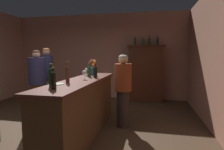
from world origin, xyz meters
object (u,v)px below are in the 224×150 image
Objects in this scene: wine_bottle_syrah at (89,70)px; display_bottle_center at (149,41)px; bartender at (123,88)px; wine_glass_mid at (86,70)px; patron_by_cabinet at (47,76)px; wine_bottle_merlot at (95,71)px; wine_glass_front at (86,70)px; wine_bottle_riesling at (51,76)px; display_bottle_midleft at (143,41)px; display_bottle_midright at (158,41)px; display_cabinet at (146,72)px; cheese_plate at (57,84)px; bar_counter at (82,108)px; patron_tall at (37,82)px; wine_bottle_malbec at (53,80)px; wine_bottle_chardonnay at (67,74)px; wine_glass_rear at (84,73)px; display_bottle_left at (135,41)px; flower_arrangement at (93,68)px.

display_bottle_center reaches higher than wine_bottle_syrah.
bartender is at bearing 8.71° from wine_bottle_syrah.
patron_by_cabinet reaches higher than wine_glass_mid.
wine_bottle_merlot is 1.99× the size of wine_glass_front.
wine_bottle_riesling is 2.33× the size of wine_glass_front.
display_bottle_midleft is 0.99× the size of display_bottle_midright.
display_cabinet is 2.58m from wine_glass_mid.
bar_counter is at bearing 73.86° from cheese_plate.
wine_bottle_merlot is 1.86m from patron_by_cabinet.
patron_by_cabinet is 1.04× the size of patron_tall.
patron_tall is (0.11, -0.61, -0.06)m from patron_by_cabinet.
wine_glass_front is at bearing 91.32° from cheese_plate.
wine_bottle_chardonnay is at bearing 97.56° from wine_bottle_malbec.
display_bottle_midright is (1.42, 3.93, 0.76)m from wine_bottle_malbec.
display_bottle_midright is at bearing -0.00° from display_bottle_midleft.
wine_glass_rear is at bearing -109.55° from display_cabinet.
cheese_plate is (-1.22, -3.55, 0.11)m from display_cabinet.
wine_bottle_riesling is 1.66× the size of cheese_plate.
display_bottle_left is 2.91m from patron_by_cabinet.
flower_arrangement is 1.33m from patron_tall.
display_bottle_midleft reaches higher than display_cabinet.
wine_bottle_merlot is at bearing 28.30° from bartender.
wine_glass_rear is 3.12m from display_bottle_midleft.
wine_bottle_malbec is at bearing -106.46° from display_bottle_center.
wine_bottle_merlot is at bearing 30.99° from patron_tall.
flower_arrangement is at bearing -118.34° from display_cabinet.
display_bottle_midright is at bearing 54.58° from flower_arrangement.
wine_glass_mid is 2.55m from display_bottle_left.
wine_glass_rear is 0.11× the size of patron_tall.
display_bottle_midright is (0.25, -0.00, -0.01)m from display_bottle_center.
display_bottle_midright is (1.47, 2.07, 0.74)m from flower_arrangement.
wine_bottle_chardonnay is at bearing -107.09° from display_bottle_midleft.
display_cabinet is 2.39m from bartender.
wine_bottle_merlot is 2.77m from display_bottle_left.
bar_counter is 1.98m from patron_by_cabinet.
display_bottle_midleft is at bearing 74.07° from wine_bottle_riesling.
wine_bottle_chardonnay is 1.20× the size of wine_bottle_malbec.
display_bottle_midright is 2.71m from bartender.
display_bottle_midright is at bearing -0.00° from display_bottle_center.
bar_counter is at bearing 89.37° from wine_bottle_malbec.
wine_glass_mid is 0.97× the size of wine_glass_rear.
wine_bottle_syrah is at bearing -111.50° from display_bottle_midleft.
patron_by_cabinet is at bearing 122.37° from wine_bottle_riesling.
bar_counter is at bearing -107.82° from wine_glass_rear.
patron_by_cabinet is (-1.38, 0.39, -0.26)m from flower_arrangement.
wine_glass_rear is at bearing -103.11° from display_bottle_left.
wine_bottle_merlot is 1.55m from patron_tall.
flower_arrangement is at bearing 86.08° from cheese_plate.
wine_bottle_riesling reaches higher than bar_counter.
wine_glass_mid is 2.86m from display_bottle_midright.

